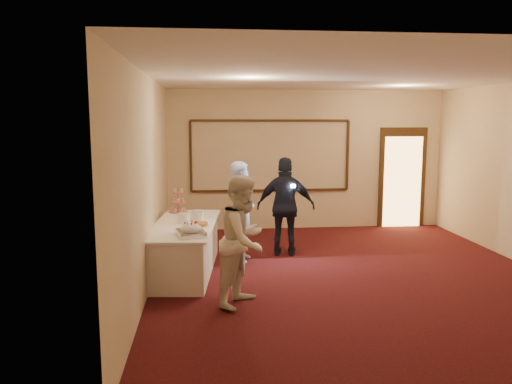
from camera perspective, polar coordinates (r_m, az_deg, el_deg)
The scene contains 14 objects.
floor at distance 7.84m, azimuth 10.86°, elevation -9.45°, with size 7.00×7.00×0.00m, color black.
room_walls at distance 7.49m, azimuth 11.28°, elevation 5.49°, with size 6.04×7.04×3.02m.
wall_molding at distance 10.74m, azimuth 1.66°, elevation 4.16°, with size 3.45×0.04×1.55m.
doorway at distance 11.53m, azimuth 16.36°, elevation 1.52°, with size 1.05×0.07×2.20m.
buffet_table at distance 7.91m, azimuth -8.14°, elevation -6.31°, with size 1.18×2.49×0.77m.
pavlova_tray at distance 7.00m, azimuth -7.45°, elevation -4.33°, with size 0.44×0.53×0.18m.
cupcake_stand at distance 8.76m, azimuth -8.88°, elevation -1.23°, with size 0.32×0.32×0.47m.
plate_stack_a at distance 7.85m, azimuth -8.24°, elevation -2.99°, with size 0.19×0.19×0.15m.
plate_stack_b at distance 8.07m, azimuth -6.66°, elevation -2.64°, with size 0.18×0.18×0.15m.
tart at distance 7.60m, azimuth -6.46°, elevation -3.70°, with size 0.29×0.29×0.06m.
man at distance 8.37m, azimuth -1.59°, elevation -2.23°, with size 0.62×0.40×1.69m, color #94B1F7.
woman at distance 6.40m, azimuth -1.39°, elevation -5.53°, with size 0.82×0.64×1.68m, color white.
guest at distance 8.72m, azimuth 3.42°, elevation -1.68°, with size 1.01×0.42×1.73m, color black.
camera_flash at distance 8.48m, azimuth 4.25°, elevation 0.69°, with size 0.07×0.04×0.05m, color white.
Camera 1 is at (-2.19, -7.15, 2.36)m, focal length 35.00 mm.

